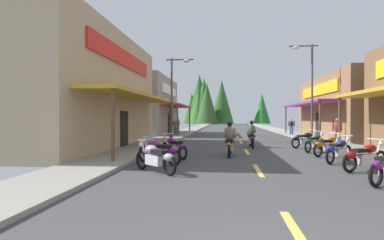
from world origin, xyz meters
TOP-DOWN VIEW (x-y plane):
  - ground at (0.00, 31.37)m, footprint 9.15×92.73m
  - sidewalk_left at (-5.70, 31.37)m, footprint 2.25×92.73m
  - sidewalk_right at (5.70, 31.37)m, footprint 2.25×92.73m
  - centerline_dashes at (0.00, 34.52)m, footprint 0.16×68.38m
  - storefront_left_near at (-11.22, 14.13)m, footprint 10.65×13.43m
  - storefront_left_far at (-11.29, 28.03)m, footprint 10.80×10.49m
  - storefront_right_far at (10.70, 24.33)m, footprint 9.61×13.31m
  - streetlamp_left at (-4.68, 19.27)m, footprint 1.99×0.30m
  - streetlamp_right at (4.71, 19.53)m, footprint 1.99×0.30m
  - motorcycle_parked_right_1 at (3.44, 7.85)m, footprint 1.88×1.19m
  - motorcycle_parked_right_2 at (3.29, 9.70)m, footprint 1.54×1.63m
  - motorcycle_parked_right_3 at (3.52, 11.67)m, footprint 1.74×1.41m
  - motorcycle_parked_right_4 at (3.43, 13.39)m, footprint 1.48×1.68m
  - motorcycle_parked_right_5 at (3.46, 15.39)m, footprint 1.85×1.25m
  - motorcycle_parked_left_0 at (-3.28, 6.85)m, footprint 1.68×1.48m
  - motorcycle_parked_left_1 at (-3.52, 8.48)m, footprint 1.90×1.16m
  - motorcycle_parked_left_2 at (-3.27, 10.28)m, footprint 1.44×1.71m
  - rider_cruising_lead at (-0.88, 11.25)m, footprint 0.60×2.14m
  - rider_cruising_trailing at (0.43, 15.25)m, footprint 0.60×2.14m
  - pedestrian_by_shop at (5.28, 27.55)m, footprint 0.56×0.33m
  - pedestrian_browsing at (5.74, 16.86)m, footprint 0.49×0.42m
  - pedestrian_waiting at (-5.71, 26.95)m, footprint 0.36×0.54m
  - pedestrian_strolling at (-5.77, 25.62)m, footprint 0.54×0.37m
  - treeline_backdrop at (-5.36, 78.30)m, footprint 23.63×13.33m

SIDE VIEW (x-z plane):
  - ground at x=0.00m, z-range -0.10..0.00m
  - centerline_dashes at x=0.00m, z-range 0.00..0.01m
  - sidewalk_left at x=-5.70m, z-range 0.00..0.12m
  - sidewalk_right at x=5.70m, z-range 0.00..0.12m
  - motorcycle_parked_right_1 at x=3.44m, z-range -0.03..1.01m
  - motorcycle_parked_right_2 at x=3.29m, z-range -0.03..1.01m
  - motorcycle_parked_right_3 at x=3.52m, z-range -0.03..1.01m
  - motorcycle_parked_right_4 at x=3.43m, z-range -0.03..1.01m
  - motorcycle_parked_right_5 at x=3.46m, z-range -0.03..1.01m
  - motorcycle_parked_left_0 at x=-3.28m, z-range -0.03..1.01m
  - motorcycle_parked_left_1 at x=-3.52m, z-range -0.03..1.01m
  - motorcycle_parked_left_2 at x=-3.27m, z-range -0.03..1.01m
  - rider_cruising_lead at x=-0.88m, z-range -0.13..1.44m
  - rider_cruising_trailing at x=0.43m, z-range -0.13..1.44m
  - pedestrian_by_shop at x=5.28m, z-range 0.13..1.75m
  - pedestrian_strolling at x=-5.77m, z-range 0.13..1.77m
  - pedestrian_waiting at x=-5.71m, z-range 0.13..1.79m
  - pedestrian_browsing at x=5.74m, z-range 0.13..1.82m
  - storefront_right_far at x=10.70m, z-range 0.00..5.21m
  - storefront_left_far at x=-11.29m, z-range 0.00..5.77m
  - storefront_left_near at x=-11.22m, z-range 0.00..6.53m
  - streetlamp_left at x=-4.68m, z-range 0.92..6.96m
  - streetlamp_right at x=4.71m, z-range 0.96..7.83m
  - treeline_backdrop at x=-5.36m, z-range -0.93..12.40m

